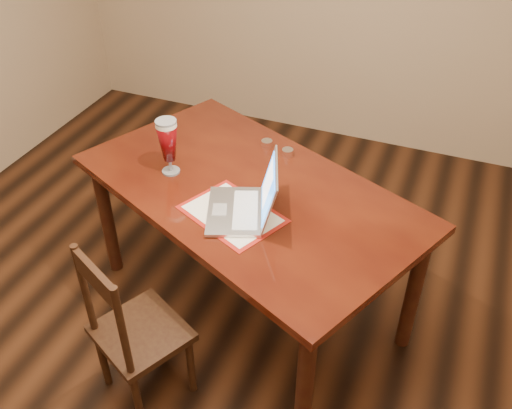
% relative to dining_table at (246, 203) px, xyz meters
% --- Properties ---
extents(ground, '(5.00, 5.00, 0.00)m').
position_rel_dining_table_xyz_m(ground, '(-0.01, -0.45, -0.72)').
color(ground, black).
rests_on(ground, ground).
extents(room_shell, '(4.51, 5.01, 2.71)m').
position_rel_dining_table_xyz_m(room_shell, '(-0.01, -0.45, 1.04)').
color(room_shell, tan).
rests_on(room_shell, ground).
extents(dining_table, '(1.97, 1.60, 1.11)m').
position_rel_dining_table_xyz_m(dining_table, '(0.00, 0.00, 0.00)').
color(dining_table, '#481709').
rests_on(dining_table, ground).
extents(dining_chair, '(0.51, 0.50, 0.91)m').
position_rel_dining_table_xyz_m(dining_chair, '(-0.25, -0.73, -0.29)').
color(dining_chair, black).
rests_on(dining_chair, ground).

